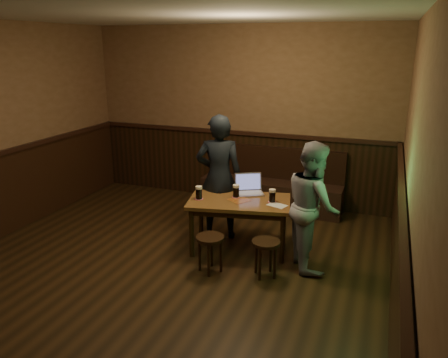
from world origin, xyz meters
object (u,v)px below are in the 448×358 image
Objects in this scene: stool_right at (266,248)px; pint_left at (199,193)px; stool_left at (210,243)px; person_grey at (313,205)px; bench at (272,189)px; pint_mid at (236,191)px; pub_table at (239,207)px; person_suit at (219,177)px; laptop at (249,188)px; pint_right at (272,196)px.

stool_right is 2.54× the size of pint_left.
stool_left is 0.29× the size of person_grey.
pint_mid is (-0.07, -1.51, 0.43)m from bench.
pub_table is at bearing -90.00° from bench.
pint_mid is at bearing 128.43° from person_suit.
bench is at bearing 87.30° from pint_mid.
person_suit reaches higher than bench.
stool_left is at bearing -127.14° from laptop.
pint_left is (-0.36, 0.51, 0.40)m from stool_left.
pub_table is at bearing -123.59° from laptop.
person_suit is at bearing 145.50° from pint_mid.
person_grey reaches higher than stool_right.
bench is at bearing 63.09° from laptop.
pint_right is at bearing 54.58° from stool_left.
person_grey is at bearing -61.55° from bench.
bench is 13.34× the size of pint_mid.
pub_table reaches higher than stool_right.
pint_right reaches higher than pub_table.
laptop is 0.26× the size of person_suit.
stool_right is (0.49, -0.53, -0.23)m from pub_table.
pint_mid is at bearing -142.58° from laptop.
person_grey reaches higher than pint_left.
stool_left is 1.24m from person_grey.
stool_left reaches higher than stool_right.
pub_table is 3.13× the size of stool_left.
pint_left is 0.10× the size of person_suit.
pint_left is at bearing -166.00° from pint_right.
laptop is at bearing 119.22° from stool_right.
person_suit is (-0.38, 0.29, 0.26)m from pub_table.
person_grey reaches higher than laptop.
stool_left is at bearing -125.42° from pint_right.
pub_table is at bearing 125.29° from person_suit.
pint_mid is (0.41, 0.22, -0.00)m from pint_left.
pint_right is at bearing -0.82° from pint_mid.
stool_left is 0.84m from pint_mid.
pint_mid reaches higher than pint_right.
person_grey is at bearing -9.77° from pint_mid.
pint_mid reaches higher than pub_table.
stool_left is at bearing -112.58° from pub_table.
pint_mid is at bearing 132.72° from stool_right.
laptop is (0.15, 0.95, 0.38)m from stool_left.
pub_table is (0.00, -1.59, 0.26)m from bench.
person_suit is at bearing 77.59° from pint_left.
stool_right is 0.73m from pint_right.
bench is 1.33× the size of person_suit.
person_suit is at bearing 105.37° from stool_left.
pub_table is 3.11× the size of laptop.
pint_left is at bearing -151.15° from pint_mid.
bench is 1.48× the size of person_grey.
pint_mid is 0.11× the size of person_grey.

